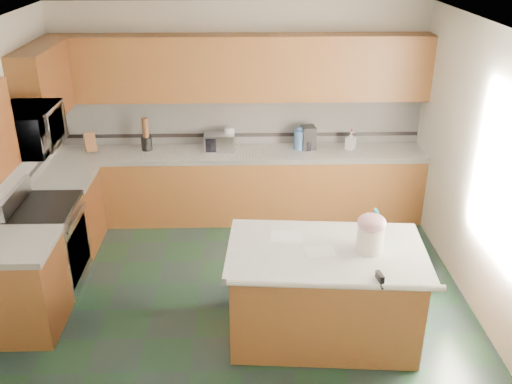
{
  "coord_description": "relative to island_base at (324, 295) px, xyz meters",
  "views": [
    {
      "loc": [
        0.02,
        -4.7,
        3.46
      ],
      "look_at": [
        0.15,
        0.35,
        1.12
      ],
      "focal_mm": 40.0,
      "sensor_mm": 36.0,
      "label": 1
    }
  ],
  "objects": [
    {
      "name": "paper_sheet_b",
      "position": [
        -0.33,
        0.22,
        0.49
      ],
      "size": [
        0.31,
        0.25,
        0.0
      ],
      "primitive_type": "cube",
      "rotation": [
        0.0,
        0.0,
        -0.12
      ],
      "color": "white",
      "rests_on": "island_top"
    },
    {
      "name": "left_backsplash",
      "position": [
        -3.03,
        0.97,
        0.81
      ],
      "size": [
        0.02,
        2.3,
        0.63
      ],
      "primitive_type": "cube",
      "color": "silver",
      "rests_on": "wall_left"
    },
    {
      "name": "range_body",
      "position": [
        -2.75,
        0.92,
        0.01
      ],
      "size": [
        0.6,
        0.76,
        0.88
      ],
      "primitive_type": "cube",
      "color": "#B7B7BC",
      "rests_on": "ground"
    },
    {
      "name": "toaster_oven_door",
      "position": [
        -1.01,
        2.35,
        0.6
      ],
      "size": [
        0.33,
        0.01,
        0.18
      ],
      "primitive_type": "cube",
      "color": "black",
      "rests_on": "toaster_oven"
    },
    {
      "name": "soap_bottle_island",
      "position": [
        0.42,
        0.05,
        0.67
      ],
      "size": [
        0.15,
        0.15,
        0.36
      ],
      "primitive_type": "imported",
      "rotation": [
        0.0,
        0.0,
        0.09
      ],
      "color": "#22A0BA",
      "rests_on": "island_top"
    },
    {
      "name": "treat_jar_lid",
      "position": [
        0.37,
        -0.04,
        0.77
      ],
      "size": [
        0.25,
        0.25,
        0.15
      ],
      "primitive_type": "ellipsoid",
      "color": "#CB8F9D",
      "rests_on": "treat_jar"
    },
    {
      "name": "microwave",
      "position": [
        -2.75,
        0.92,
        1.3
      ],
      "size": [
        0.5,
        0.73,
        0.41
      ],
      "primitive_type": "imported",
      "rotation": [
        0.0,
        0.0,
        1.57
      ],
      "color": "#B7B7BC",
      "rests_on": "wall_left"
    },
    {
      "name": "soap_back_cap",
      "position": [
        0.64,
        2.47,
        0.74
      ],
      "size": [
        0.02,
        0.02,
        0.03
      ],
      "primitive_type": "cylinder",
      "color": "red",
      "rests_on": "soap_bottle_back"
    },
    {
      "name": "utensil_bundle",
      "position": [
        -1.93,
        2.5,
        0.78
      ],
      "size": [
        0.08,
        0.08,
        0.25
      ],
      "primitive_type": "cylinder",
      "color": "#472814",
      "rests_on": "utensil_crock"
    },
    {
      "name": "range_oven_door",
      "position": [
        -2.46,
        0.92,
        -0.03
      ],
      "size": [
        0.02,
        0.68,
        0.55
      ],
      "primitive_type": "cube",
      "color": "black",
      "rests_on": "range_body"
    },
    {
      "name": "island_top",
      "position": [
        -0.0,
        0.0,
        0.46
      ],
      "size": [
        1.8,
        1.16,
        0.06
      ],
      "primitive_type": "cube",
      "rotation": [
        0.0,
        0.0,
        -0.08
      ],
      "color": "white",
      "rests_on": "island_base"
    },
    {
      "name": "range_backguard",
      "position": [
        -3.01,
        0.92,
        0.59
      ],
      "size": [
        0.06,
        0.76,
        0.18
      ],
      "primitive_type": "cube",
      "color": "#B7B7BC",
      "rests_on": "range_body"
    },
    {
      "name": "back_accent_band",
      "position": [
        -0.75,
        2.7,
        0.61
      ],
      "size": [
        4.6,
        0.01,
        0.05
      ],
      "primitive_type": "cube",
      "color": "black",
      "rests_on": "back_countertop"
    },
    {
      "name": "back_backsplash",
      "position": [
        -0.75,
        2.7,
        0.81
      ],
      "size": [
        4.6,
        0.02,
        0.63
      ],
      "primitive_type": "cube",
      "color": "silver",
      "rests_on": "back_countertop"
    },
    {
      "name": "wall_back",
      "position": [
        -0.75,
        2.74,
        0.92
      ],
      "size": [
        4.6,
        0.04,
        2.7
      ],
      "primitive_type": "cube",
      "color": "white",
      "rests_on": "ground"
    },
    {
      "name": "wall_front",
      "position": [
        -0.75,
        -1.9,
        0.92
      ],
      "size": [
        4.6,
        0.04,
        2.7
      ],
      "primitive_type": "cube",
      "color": "white",
      "rests_on": "ground"
    },
    {
      "name": "left_base_cab_front",
      "position": [
        -2.75,
        0.18,
        0.0
      ],
      "size": [
        0.6,
        0.72,
        0.86
      ],
      "primitive_type": "cube",
      "color": "#3E1C0C",
      "rests_on": "ground"
    },
    {
      "name": "paper_towel_base",
      "position": [
        -0.89,
        2.52,
        0.5
      ],
      "size": [
        0.19,
        0.19,
        0.01
      ],
      "primitive_type": "cylinder",
      "color": "#B7B7BC",
      "rests_on": "back_countertop"
    },
    {
      "name": "treat_jar",
      "position": [
        0.37,
        -0.04,
        0.61
      ],
      "size": [
        0.27,
        0.27,
        0.24
      ],
      "primitive_type": "cylinder",
      "rotation": [
        0.0,
        0.0,
        -0.24
      ],
      "color": "white",
      "rests_on": "island_top"
    },
    {
      "name": "wall_right",
      "position": [
        1.57,
        0.42,
        0.92
      ],
      "size": [
        0.04,
        4.6,
        2.7
      ],
      "primitive_type": "cube",
      "color": "white",
      "rests_on": "ground"
    },
    {
      "name": "ceiling",
      "position": [
        -0.75,
        0.42,
        2.27
      ],
      "size": [
        4.6,
        4.6,
        0.0
      ],
      "primitive_type": "plane",
      "color": "white",
      "rests_on": "ground"
    },
    {
      "name": "back_upper_cab",
      "position": [
        -0.75,
        2.55,
        1.51
      ],
      "size": [
        4.6,
        0.33,
        0.78
      ],
      "primitive_type": "cube",
      "color": "#3E1C0C",
      "rests_on": "wall_back"
    },
    {
      "name": "left_base_cab_rear",
      "position": [
        -2.75,
        1.71,
        0.0
      ],
      "size": [
        0.6,
        0.82,
        0.86
      ],
      "primitive_type": "cube",
      "color": "#3E1C0C",
      "rests_on": "ground"
    },
    {
      "name": "back_base_cab",
      "position": [
        -0.75,
        2.42,
        0.0
      ],
      "size": [
        4.6,
        0.6,
        0.86
      ],
      "primitive_type": "cube",
      "color": "#3E1C0C",
      "rests_on": "ground"
    },
    {
      "name": "range_cooktop",
      "position": [
        -2.75,
        0.92,
        0.47
      ],
      "size": [
        0.62,
        0.78,
        0.04
      ],
      "primitive_type": "cube",
      "color": "black",
      "rests_on": "range_body"
    },
    {
      "name": "back_countertop",
      "position": [
        -0.75,
        2.42,
        0.46
      ],
      "size": [
        4.6,
        0.64,
        0.06
      ],
      "primitive_type": "cube",
      "color": "white",
      "rests_on": "back_base_cab"
    },
    {
      "name": "range_handle",
      "position": [
        -2.43,
        0.92,
        0.35
      ],
      "size": [
        0.02,
        0.66,
        0.02
      ],
      "primitive_type": "cylinder",
      "rotation": [
        1.57,
        0.0,
        0.0
      ],
      "color": "#B7B7BC",
      "rests_on": "range_body"
    },
    {
      "name": "water_jug_neck",
      "position": [
        -0.0,
        2.48,
        0.76
      ],
      "size": [
        0.07,
        0.07,
        0.04
      ],
      "primitive_type": "cylinder",
      "color": "#4772AF",
      "rests_on": "water_jug"
    },
    {
      "name": "treat_jar_knob_end_l",
      "position": [
        0.33,
        -0.04,
        0.82
      ],
      "size": [
        0.04,
        0.04,
        0.04
      ],
      "primitive_type": "sphere",
      "color": "tan",
      "rests_on": "treat_jar_lid"
    },
    {
      "name": "treat_jar_knob",
      "position": [
        0.37,
        -0.04,
        0.82
      ],
      "size": [
        0.08,
        0.03,
        0.03
      ],
      "primitive_type": "cylinder",
      "rotation": [
        0.0,
        1.57,
        0.0
      ],
      "color": "tan",
      "rests_on": "treat_jar_lid"
    },
    {
      "name": "clamp_handle",
      "position": [
        0.36,
        -0.56,
        0.48
      ],
      "size": [
        0.02,
        0.08,
        0.02
      ],
      "primitive_type": "cylinder",
      "rotation": [
        1.57,
        0.0,
        0.0
      ],
      "color": "black",
      "rests_on": "island_top"
    },
    {
      "name": "paper_sheet_a",
      "position": [
        -0.06,
        -0.04,
        0.49
      ],
      "size": [
        0.27,
        0.22,
        0.0
      ],
      "primitive_type": "cube",
      "rotation": [
        0.0,
        0.0,
        0.15
      ],
      "color": "white",
      "rests_on": "island_top"
    },
    {
      "name": "water_jug",
      "position": [
        -0.0,
        2.48,
        0.62
      ],
      "size": [
        0.15,
        0.15,
        0.25
      ],
      "primitive_type": "cylinder",
      "color": "#4772AF",
      "rests_on": "back_countertop"
    },
    {
      "name": "knife_block",
      "position": [
        -2.62,
        2.47,
        0.61
      ],
      "size": [
        0.19,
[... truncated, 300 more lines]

